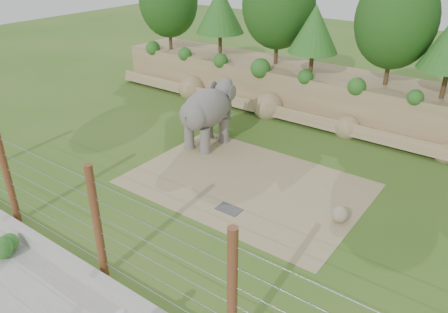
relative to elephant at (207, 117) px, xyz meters
The scene contains 9 objects.
ground 6.33m from the elephant, 56.56° to the right, with size 90.00×90.00×0.00m, color #33641A.
back_embankment 8.87m from the elephant, 62.27° to the left, with size 30.00×5.52×8.77m.
dirt_patch 4.68m from the elephant, 28.65° to the right, with size 10.00×7.00×0.02m, color #998B5E.
drain_grate 6.34m from the elephant, 43.65° to the right, with size 1.00×0.60×0.03m, color #262628.
elephant is the anchor object (origin of this frame).
stone_ball 8.74m from the elephant, 16.26° to the right, with size 0.64×0.64×0.64m, color gray.
retaining_wall 10.75m from the elephant, 71.52° to the right, with size 26.00×0.35×0.50m, color #9F9E95.
barrier_fence 10.21m from the elephant, 70.63° to the right, with size 20.26×0.26×4.00m.
walkway_shrub 10.98m from the elephant, 90.26° to the right, with size 0.73×0.73×0.73m, color #1F5719.
Camera 1 is at (9.49, -10.97, 9.76)m, focal length 35.00 mm.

